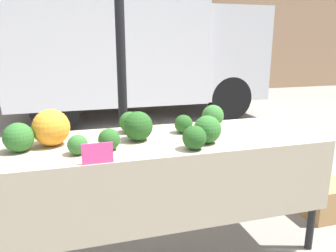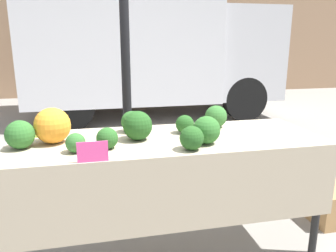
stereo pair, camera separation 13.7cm
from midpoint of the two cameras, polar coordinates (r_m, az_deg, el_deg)
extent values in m
plane|color=gray|center=(2.48, 1.68, -20.15)|extent=(40.00, 40.00, 0.00)
cylinder|color=black|center=(2.53, -5.74, 7.68)|extent=(0.07, 0.07, 2.22)
cube|color=silver|center=(6.44, -7.78, 15.30)|extent=(3.32, 2.29, 2.33)
cube|color=silver|center=(7.01, 11.72, 12.39)|extent=(1.25, 2.11, 1.67)
cylinder|color=black|center=(6.18, 13.80, 4.60)|extent=(0.80, 0.22, 0.80)
cylinder|color=black|center=(7.90, 7.81, 6.93)|extent=(0.80, 0.22, 0.80)
cylinder|color=black|center=(5.57, -15.96, 3.43)|extent=(0.80, 0.22, 0.80)
cylinder|color=black|center=(7.43, -15.17, 6.11)|extent=(0.80, 0.22, 0.80)
cube|color=tan|center=(2.13, 1.84, -2.49)|extent=(2.00, 0.72, 0.03)
cube|color=tan|center=(1.90, 4.43, -12.31)|extent=(2.00, 0.01, 0.44)
cylinder|color=black|center=(2.01, -24.16, -17.43)|extent=(0.05, 0.05, 0.77)
cylinder|color=black|center=(2.44, 26.12, -11.90)|extent=(0.05, 0.05, 0.77)
cylinder|color=black|center=(2.53, -21.52, -10.42)|extent=(0.05, 0.05, 0.77)
cylinder|color=black|center=(2.88, 18.82, -7.14)|extent=(0.05, 0.05, 0.77)
sphere|color=orange|center=(2.09, -17.75, 0.05)|extent=(0.22, 0.22, 0.22)
cone|color=#93B238|center=(2.32, -19.83, -0.06)|extent=(0.15, 0.15, 0.12)
sphere|color=#285B23|center=(2.26, -4.63, 0.75)|extent=(0.15, 0.15, 0.15)
sphere|color=#2D6628|center=(2.01, 8.64, -0.72)|extent=(0.17, 0.17, 0.17)
sphere|color=#23511E|center=(2.23, 4.70, 0.30)|extent=(0.13, 0.13, 0.13)
sphere|color=#285B23|center=(1.92, -8.55, -2.13)|extent=(0.13, 0.13, 0.13)
sphere|color=#336B2D|center=(1.89, -13.82, -2.89)|extent=(0.11, 0.11, 0.11)
sphere|color=#2D6628|center=(2.05, -22.67, -1.42)|extent=(0.17, 0.17, 0.17)
sphere|color=#23511E|center=(2.06, -3.41, 0.03)|extent=(0.19, 0.19, 0.19)
sphere|color=#336B2D|center=(2.42, 9.96, 1.65)|extent=(0.16, 0.16, 0.16)
sphere|color=#23511E|center=(1.88, 6.23, -2.13)|extent=(0.14, 0.14, 0.14)
cube|color=#EF4793|center=(1.72, -10.79, -4.45)|extent=(0.16, 0.01, 0.11)
cube|color=tan|center=(3.05, 27.93, -11.89)|extent=(0.38, 0.35, 0.28)
camera|label=1|loc=(0.07, -88.14, 0.48)|focal=35.00mm
camera|label=2|loc=(0.07, 91.86, -0.48)|focal=35.00mm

